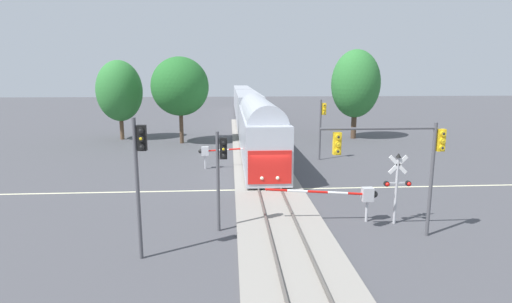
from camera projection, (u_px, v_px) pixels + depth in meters
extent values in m
plane|color=#47474C|center=(268.00, 189.00, 26.33)|extent=(220.00, 220.00, 0.00)
cube|color=beige|center=(268.00, 189.00, 26.33)|extent=(44.00, 0.20, 0.01)
cube|color=gray|center=(268.00, 188.00, 26.31)|extent=(4.40, 80.00, 0.18)
cube|color=#56514C|center=(257.00, 186.00, 26.23)|extent=(0.10, 80.00, 0.14)
cube|color=#56514C|center=(279.00, 186.00, 26.33)|extent=(0.10, 80.00, 0.14)
cube|color=#B2B7C1|center=(259.00, 136.00, 34.33)|extent=(3.00, 18.87, 3.90)
cube|color=red|center=(270.00, 167.00, 25.18)|extent=(2.76, 0.08, 2.15)
cylinder|color=#B2B7C1|center=(259.00, 114.00, 33.98)|extent=(2.76, 16.98, 2.76)
sphere|color=#F4F2CC|center=(262.00, 178.00, 25.26)|extent=(0.24, 0.24, 0.24)
sphere|color=#F4F2CC|center=(278.00, 178.00, 25.33)|extent=(0.24, 0.24, 0.24)
cube|color=#B7BCC6|center=(248.00, 109.00, 55.68)|extent=(3.00, 23.07, 4.60)
cube|color=black|center=(258.00, 107.00, 55.72)|extent=(0.04, 20.76, 0.90)
cube|color=red|center=(258.00, 118.00, 56.00)|extent=(0.04, 21.22, 0.36)
cube|color=#B7BCC6|center=(242.00, 99.00, 79.16)|extent=(3.00, 23.07, 4.60)
cube|color=black|center=(250.00, 97.00, 79.20)|extent=(0.04, 20.76, 0.90)
cube|color=red|center=(250.00, 105.00, 79.48)|extent=(0.04, 21.22, 0.36)
cylinder|color=#B7B7BC|center=(367.00, 211.00, 20.52)|extent=(0.14, 0.14, 1.10)
cube|color=#B7B7BC|center=(368.00, 194.00, 20.35)|extent=(0.56, 0.40, 0.70)
sphere|color=black|center=(374.00, 194.00, 20.37)|extent=(0.36, 0.36, 0.36)
cylinder|color=red|center=(358.00, 194.00, 20.31)|extent=(1.04, 0.12, 0.19)
cylinder|color=white|center=(338.00, 193.00, 20.23)|extent=(1.04, 0.12, 0.19)
cylinder|color=red|center=(318.00, 192.00, 20.15)|extent=(1.04, 0.12, 0.19)
cylinder|color=white|center=(297.00, 191.00, 20.07)|extent=(1.04, 0.12, 0.19)
cylinder|color=red|center=(277.00, 190.00, 19.99)|extent=(1.04, 0.12, 0.19)
sphere|color=red|center=(267.00, 189.00, 19.95)|extent=(0.14, 0.14, 0.14)
cylinder|color=#B2B2B7|center=(396.00, 191.00, 20.04)|extent=(0.14, 0.14, 3.41)
cube|color=white|center=(398.00, 165.00, 19.76)|extent=(0.98, 0.05, 0.98)
cube|color=white|center=(398.00, 165.00, 19.76)|extent=(0.98, 0.05, 0.98)
cube|color=#B2B2B7|center=(397.00, 183.00, 19.96)|extent=(1.10, 0.08, 0.08)
cylinder|color=black|center=(387.00, 184.00, 19.83)|extent=(0.26, 0.18, 0.26)
cylinder|color=black|center=(408.00, 183.00, 19.90)|extent=(0.26, 0.18, 0.26)
sphere|color=red|center=(387.00, 184.00, 19.73)|extent=(0.20, 0.20, 0.20)
sphere|color=red|center=(409.00, 184.00, 19.80)|extent=(0.20, 0.20, 0.20)
cone|color=black|center=(399.00, 155.00, 19.69)|extent=(0.28, 0.28, 0.22)
cylinder|color=#B7B7BC|center=(205.00, 162.00, 31.92)|extent=(0.14, 0.14, 1.10)
cube|color=#B7B7BC|center=(205.00, 151.00, 31.75)|extent=(0.56, 0.40, 0.70)
sphere|color=black|center=(201.00, 151.00, 31.73)|extent=(0.36, 0.36, 0.36)
cylinder|color=red|center=(211.00, 151.00, 31.78)|extent=(0.94, 0.12, 0.17)
cylinder|color=white|center=(223.00, 150.00, 31.83)|extent=(0.94, 0.12, 0.17)
cylinder|color=red|center=(235.00, 149.00, 31.88)|extent=(0.94, 0.12, 0.17)
cylinder|color=white|center=(246.00, 148.00, 31.93)|extent=(0.94, 0.12, 0.17)
cylinder|color=red|center=(258.00, 148.00, 31.98)|extent=(0.94, 0.12, 0.17)
sphere|color=red|center=(264.00, 147.00, 32.00)|extent=(0.14, 0.14, 0.14)
cylinder|color=#4C4C51|center=(320.00, 130.00, 34.95)|extent=(0.16, 0.16, 5.29)
cube|color=gold|center=(324.00, 109.00, 34.62)|extent=(0.34, 0.26, 1.00)
sphere|color=#262626|center=(325.00, 105.00, 34.41)|extent=(0.20, 0.20, 0.20)
cylinder|color=gold|center=(325.00, 105.00, 34.38)|extent=(0.24, 0.10, 0.24)
sphere|color=yellow|center=(324.00, 109.00, 34.47)|extent=(0.20, 0.20, 0.20)
cylinder|color=gold|center=(325.00, 109.00, 34.44)|extent=(0.24, 0.10, 0.24)
sphere|color=#262626|center=(324.00, 113.00, 34.53)|extent=(0.20, 0.20, 0.20)
cylinder|color=gold|center=(324.00, 113.00, 34.50)|extent=(0.24, 0.10, 0.24)
cylinder|color=#4C4C51|center=(431.00, 180.00, 18.33)|extent=(0.16, 0.16, 5.34)
cube|color=gold|center=(441.00, 140.00, 17.99)|extent=(0.34, 0.26, 1.00)
sphere|color=#262626|center=(443.00, 134.00, 17.78)|extent=(0.20, 0.20, 0.20)
cylinder|color=gold|center=(443.00, 134.00, 17.75)|extent=(0.24, 0.10, 0.24)
sphere|color=yellow|center=(442.00, 141.00, 17.84)|extent=(0.20, 0.20, 0.20)
cylinder|color=gold|center=(443.00, 141.00, 17.81)|extent=(0.24, 0.10, 0.24)
sphere|color=#262626|center=(442.00, 148.00, 17.90)|extent=(0.20, 0.20, 0.20)
cylinder|color=gold|center=(442.00, 148.00, 17.87)|extent=(0.24, 0.10, 0.24)
cylinder|color=#4C4C51|center=(378.00, 129.00, 17.70)|extent=(5.23, 0.12, 0.12)
cube|color=gold|center=(337.00, 143.00, 17.71)|extent=(0.34, 0.26, 1.00)
sphere|color=#262626|center=(338.00, 137.00, 17.50)|extent=(0.20, 0.20, 0.20)
cylinder|color=gold|center=(338.00, 137.00, 17.47)|extent=(0.24, 0.10, 0.24)
sphere|color=yellow|center=(338.00, 144.00, 17.56)|extent=(0.20, 0.20, 0.20)
cylinder|color=gold|center=(338.00, 144.00, 17.53)|extent=(0.24, 0.10, 0.24)
sphere|color=#262626|center=(338.00, 151.00, 17.62)|extent=(0.20, 0.20, 0.20)
cylinder|color=gold|center=(338.00, 151.00, 17.59)|extent=(0.24, 0.10, 0.24)
cylinder|color=#4C4C51|center=(138.00, 190.00, 15.95)|extent=(0.16, 0.16, 5.81)
cube|color=black|center=(142.00, 138.00, 15.57)|extent=(0.34, 0.26, 1.00)
sphere|color=#262626|center=(141.00, 130.00, 15.36)|extent=(0.20, 0.20, 0.20)
cylinder|color=black|center=(140.00, 130.00, 15.33)|extent=(0.24, 0.10, 0.24)
sphere|color=yellow|center=(141.00, 138.00, 15.42)|extent=(0.20, 0.20, 0.20)
cylinder|color=black|center=(141.00, 139.00, 15.39)|extent=(0.24, 0.10, 0.24)
sphere|color=#262626|center=(142.00, 147.00, 15.48)|extent=(0.20, 0.20, 0.20)
cylinder|color=black|center=(141.00, 147.00, 15.45)|extent=(0.24, 0.10, 0.24)
cylinder|color=#4C4C51|center=(218.00, 182.00, 18.95)|extent=(0.16, 0.16, 4.85)
cube|color=black|center=(223.00, 148.00, 18.65)|extent=(0.34, 0.26, 1.00)
sphere|color=#262626|center=(223.00, 142.00, 18.45)|extent=(0.20, 0.20, 0.20)
cylinder|color=black|center=(223.00, 142.00, 18.42)|extent=(0.24, 0.10, 0.24)
sphere|color=yellow|center=(223.00, 149.00, 18.51)|extent=(0.20, 0.20, 0.20)
cylinder|color=black|center=(223.00, 149.00, 18.48)|extent=(0.24, 0.10, 0.24)
sphere|color=#262626|center=(224.00, 156.00, 18.57)|extent=(0.20, 0.20, 0.20)
cylinder|color=black|center=(223.00, 156.00, 18.54)|extent=(0.24, 0.10, 0.24)
cylinder|color=#4C3828|center=(354.00, 124.00, 46.95)|extent=(0.61, 0.61, 3.44)
ellipsoid|color=#2D7533|center=(356.00, 84.00, 46.07)|extent=(5.56, 5.56, 7.75)
cylinder|color=#4C3828|center=(181.00, 126.00, 43.63)|extent=(0.42, 0.42, 3.80)
ellipsoid|color=#236628|center=(180.00, 86.00, 42.82)|extent=(6.12, 6.12, 6.26)
cylinder|color=brown|center=(122.00, 126.00, 46.22)|extent=(0.45, 0.45, 3.00)
ellipsoid|color=#2D7533|center=(119.00, 91.00, 45.45)|extent=(5.12, 5.12, 6.86)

